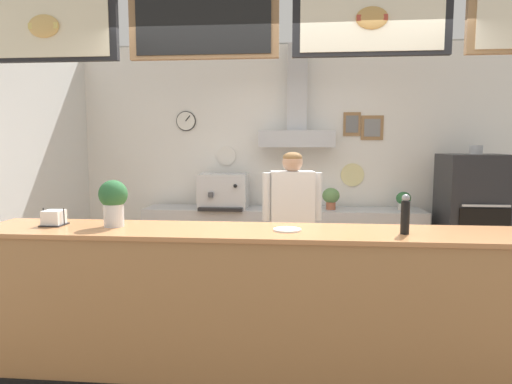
# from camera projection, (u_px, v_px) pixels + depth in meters

# --- Properties ---
(ground_plane) EXTENTS (6.62, 6.62, 0.00)m
(ground_plane) POSITION_uv_depth(u_px,v_px,m) (284.00, 357.00, 3.56)
(ground_plane) COLOR brown
(back_wall_assembly) EXTENTS (5.52, 2.76, 2.93)m
(back_wall_assembly) POSITION_uv_depth(u_px,v_px,m) (291.00, 153.00, 5.67)
(back_wall_assembly) COLOR #9E9E99
(back_wall_assembly) RESTS_ON ground_plane
(service_counter) EXTENTS (4.24, 0.60, 1.10)m
(service_counter) POSITION_uv_depth(u_px,v_px,m) (283.00, 308.00, 3.12)
(service_counter) COLOR #B77F4C
(service_counter) RESTS_ON ground_plane
(back_prep_counter) EXTENTS (3.38, 0.53, 0.88)m
(back_prep_counter) POSITION_uv_depth(u_px,v_px,m) (282.00, 244.00, 5.56)
(back_prep_counter) COLOR #B7BABF
(back_prep_counter) RESTS_ON ground_plane
(pizza_oven) EXTENTS (0.69, 0.69, 1.66)m
(pizza_oven) POSITION_uv_depth(u_px,v_px,m) (472.00, 224.00, 5.06)
(pizza_oven) COLOR #232326
(pizza_oven) RESTS_ON ground_plane
(shop_worker) EXTENTS (0.56, 0.27, 1.60)m
(shop_worker) POSITION_uv_depth(u_px,v_px,m) (292.00, 230.00, 4.28)
(shop_worker) COLOR #232328
(shop_worker) RESTS_ON ground_plane
(espresso_machine) EXTENTS (0.58, 0.52, 0.42)m
(espresso_machine) POSITION_uv_depth(u_px,v_px,m) (224.00, 191.00, 5.53)
(espresso_machine) COLOR silver
(espresso_machine) RESTS_ON back_prep_counter
(potted_oregano) EXTENTS (0.21, 0.21, 0.26)m
(potted_oregano) POSITION_uv_depth(u_px,v_px,m) (331.00, 197.00, 5.42)
(potted_oregano) COLOR #9E563D
(potted_oregano) RESTS_ON back_prep_counter
(potted_basil) EXTENTS (0.17, 0.17, 0.22)m
(potted_basil) POSITION_uv_depth(u_px,v_px,m) (403.00, 200.00, 5.40)
(potted_basil) COLOR beige
(potted_basil) RESTS_ON back_prep_counter
(pepper_grinder) EXTENTS (0.06, 0.06, 0.26)m
(pepper_grinder) POSITION_uv_depth(u_px,v_px,m) (405.00, 214.00, 2.92)
(pepper_grinder) COLOR black
(pepper_grinder) RESTS_ON service_counter
(napkin_holder) EXTENTS (0.16, 0.15, 0.13)m
(napkin_holder) POSITION_uv_depth(u_px,v_px,m) (54.00, 218.00, 3.23)
(napkin_holder) COLOR #262628
(napkin_holder) RESTS_ON service_counter
(basil_vase) EXTENTS (0.20, 0.20, 0.33)m
(basil_vase) POSITION_uv_depth(u_px,v_px,m) (113.00, 202.00, 3.18)
(basil_vase) COLOR silver
(basil_vase) RESTS_ON service_counter
(condiment_plate) EXTENTS (0.19, 0.19, 0.01)m
(condiment_plate) POSITION_uv_depth(u_px,v_px,m) (287.00, 230.00, 3.05)
(condiment_plate) COLOR white
(condiment_plate) RESTS_ON service_counter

